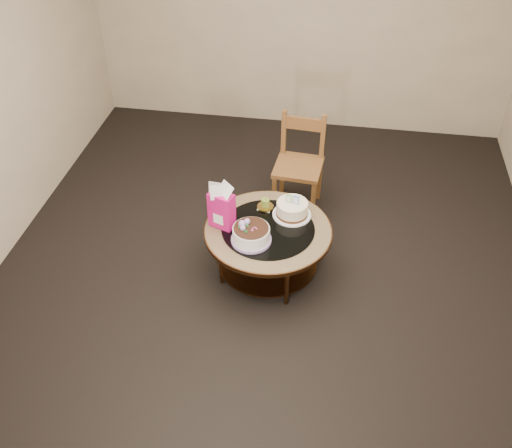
% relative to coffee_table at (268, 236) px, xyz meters
% --- Properties ---
extents(ground, '(5.00, 5.00, 0.00)m').
position_rel_coffee_table_xyz_m(ground, '(-0.00, 0.00, -0.38)').
color(ground, black).
rests_on(ground, ground).
extents(room_walls, '(4.52, 5.02, 2.61)m').
position_rel_coffee_table_xyz_m(room_walls, '(-0.00, 0.00, 1.16)').
color(room_walls, tan).
rests_on(room_walls, ground).
extents(coffee_table, '(1.02, 1.02, 0.46)m').
position_rel_coffee_table_xyz_m(coffee_table, '(0.00, 0.00, 0.00)').
color(coffee_table, '#533117').
rests_on(coffee_table, ground).
extents(decorated_cake, '(0.31, 0.31, 0.18)m').
position_rel_coffee_table_xyz_m(decorated_cake, '(-0.11, -0.17, 0.14)').
color(decorated_cake, '#A78BC4').
rests_on(decorated_cake, coffee_table).
extents(cream_cake, '(0.31, 0.31, 0.20)m').
position_rel_coffee_table_xyz_m(cream_cake, '(0.17, 0.19, 0.14)').
color(cream_cake, white).
rests_on(cream_cake, coffee_table).
extents(gift_bag, '(0.22, 0.19, 0.39)m').
position_rel_coffee_table_xyz_m(gift_bag, '(-0.36, -0.02, 0.27)').
color(gift_bag, '#DB1478').
rests_on(gift_bag, coffee_table).
extents(pillar_candle, '(0.13, 0.13, 0.10)m').
position_rel_coffee_table_xyz_m(pillar_candle, '(-0.06, 0.25, 0.11)').
color(pillar_candle, '#E2D75D').
rests_on(pillar_candle, coffee_table).
extents(dining_chair, '(0.45, 0.45, 0.91)m').
position_rel_coffee_table_xyz_m(dining_chair, '(0.15, 0.94, 0.08)').
color(dining_chair, brown).
rests_on(dining_chair, ground).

